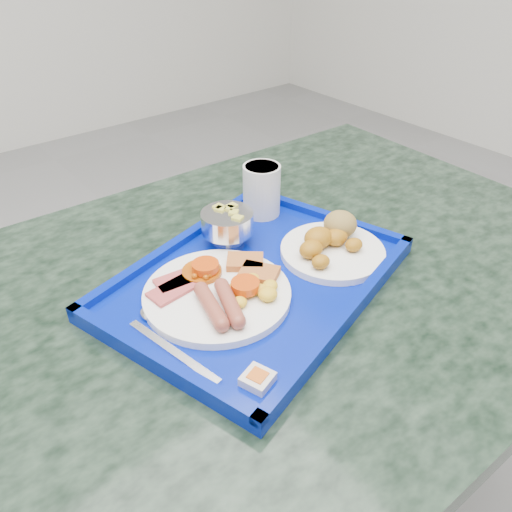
{
  "coord_description": "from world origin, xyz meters",
  "views": [
    {
      "loc": [
        -0.2,
        -0.47,
        1.32
      ],
      "look_at": [
        0.21,
        0.04,
        0.87
      ],
      "focal_mm": 35.0,
      "sensor_mm": 36.0,
      "label": 1
    }
  ],
  "objects_px": {
    "table": "(261,362)",
    "fruit_bowl": "(227,223)",
    "bread_plate": "(332,243)",
    "main_plate": "(220,291)",
    "tray": "(256,279)",
    "juice_cup": "(262,189)"
  },
  "relations": [
    {
      "from": "main_plate",
      "to": "bread_plate",
      "type": "relative_size",
      "value": 1.26
    },
    {
      "from": "main_plate",
      "to": "tray",
      "type": "bearing_deg",
      "value": 5.23
    },
    {
      "from": "bread_plate",
      "to": "juice_cup",
      "type": "distance_m",
      "value": 0.19
    },
    {
      "from": "fruit_bowl",
      "to": "juice_cup",
      "type": "xyz_separation_m",
      "value": [
        0.12,
        0.05,
        0.01
      ]
    },
    {
      "from": "main_plate",
      "to": "juice_cup",
      "type": "height_order",
      "value": "juice_cup"
    },
    {
      "from": "main_plate",
      "to": "fruit_bowl",
      "type": "bearing_deg",
      "value": 49.43
    },
    {
      "from": "table",
      "to": "fruit_bowl",
      "type": "height_order",
      "value": "fruit_bowl"
    },
    {
      "from": "tray",
      "to": "fruit_bowl",
      "type": "relative_size",
      "value": 6.01
    },
    {
      "from": "main_plate",
      "to": "bread_plate",
      "type": "distance_m",
      "value": 0.22
    },
    {
      "from": "table",
      "to": "tray",
      "type": "distance_m",
      "value": 0.22
    },
    {
      "from": "bread_plate",
      "to": "main_plate",
      "type": "bearing_deg",
      "value": 174.38
    },
    {
      "from": "fruit_bowl",
      "to": "juice_cup",
      "type": "height_order",
      "value": "juice_cup"
    },
    {
      "from": "table",
      "to": "fruit_bowl",
      "type": "bearing_deg",
      "value": 87.75
    },
    {
      "from": "bread_plate",
      "to": "fruit_bowl",
      "type": "relative_size",
      "value": 1.95
    },
    {
      "from": "main_plate",
      "to": "juice_cup",
      "type": "relative_size",
      "value": 2.27
    },
    {
      "from": "table",
      "to": "juice_cup",
      "type": "xyz_separation_m",
      "value": [
        0.12,
        0.15,
        0.28
      ]
    },
    {
      "from": "tray",
      "to": "bread_plate",
      "type": "distance_m",
      "value": 0.15
    },
    {
      "from": "table",
      "to": "bread_plate",
      "type": "height_order",
      "value": "bread_plate"
    },
    {
      "from": "tray",
      "to": "bread_plate",
      "type": "relative_size",
      "value": 3.08
    },
    {
      "from": "juice_cup",
      "to": "bread_plate",
      "type": "bearing_deg",
      "value": -87.62
    },
    {
      "from": "table",
      "to": "bread_plate",
      "type": "xyz_separation_m",
      "value": [
        0.13,
        -0.04,
        0.24
      ]
    },
    {
      "from": "table",
      "to": "fruit_bowl",
      "type": "relative_size",
      "value": 14.23
    }
  ]
}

